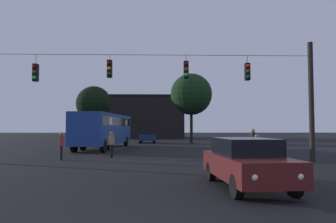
{
  "coord_description": "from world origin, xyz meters",
  "views": [
    {
      "loc": [
        0.81,
        -4.64,
        1.86
      ],
      "look_at": [
        1.25,
        12.81,
        2.75
      ],
      "focal_mm": 33.44,
      "sensor_mm": 36.0,
      "label": 1
    }
  ],
  "objects_px": {
    "car_far_left": "(148,136)",
    "pedestrian_crossing_right": "(61,144)",
    "pedestrian_near_bus": "(257,147)",
    "tree_left_silhouette": "(94,104)",
    "tree_behind_building": "(191,94)",
    "city_bus": "(104,127)",
    "car_near_right": "(246,162)",
    "pedestrian_crossing_center": "(111,143)",
    "pedestrian_crossing_left": "(253,142)"
  },
  "relations": [
    {
      "from": "pedestrian_crossing_center",
      "to": "tree_behind_building",
      "type": "xyz_separation_m",
      "value": [
        6.71,
        17.14,
        4.86
      ]
    },
    {
      "from": "car_near_right",
      "to": "tree_left_silhouette",
      "type": "distance_m",
      "value": 34.64
    },
    {
      "from": "city_bus",
      "to": "pedestrian_near_bus",
      "type": "relative_size",
      "value": 7.42
    },
    {
      "from": "pedestrian_crossing_right",
      "to": "tree_behind_building",
      "type": "distance_m",
      "value": 21.39
    },
    {
      "from": "car_far_left",
      "to": "pedestrian_crossing_right",
      "type": "relative_size",
      "value": 2.73
    },
    {
      "from": "city_bus",
      "to": "car_far_left",
      "type": "height_order",
      "value": "city_bus"
    },
    {
      "from": "car_far_left",
      "to": "pedestrian_crossing_center",
      "type": "relative_size",
      "value": 2.71
    },
    {
      "from": "pedestrian_crossing_right",
      "to": "pedestrian_near_bus",
      "type": "xyz_separation_m",
      "value": [
        10.66,
        -1.94,
        -0.06
      ]
    },
    {
      "from": "pedestrian_near_bus",
      "to": "tree_behind_building",
      "type": "relative_size",
      "value": 0.18
    },
    {
      "from": "car_far_left",
      "to": "pedestrian_crossing_left",
      "type": "height_order",
      "value": "pedestrian_crossing_left"
    },
    {
      "from": "car_far_left",
      "to": "pedestrian_near_bus",
      "type": "bearing_deg",
      "value": -73.23
    },
    {
      "from": "city_bus",
      "to": "pedestrian_crossing_right",
      "type": "bearing_deg",
      "value": -94.62
    },
    {
      "from": "car_near_right",
      "to": "car_far_left",
      "type": "distance_m",
      "value": 28.34
    },
    {
      "from": "pedestrian_crossing_left",
      "to": "tree_left_silhouette",
      "type": "height_order",
      "value": "tree_left_silhouette"
    },
    {
      "from": "pedestrian_near_bus",
      "to": "tree_left_silhouette",
      "type": "height_order",
      "value": "tree_left_silhouette"
    },
    {
      "from": "tree_left_silhouette",
      "to": "pedestrian_crossing_center",
      "type": "bearing_deg",
      "value": -75.39
    },
    {
      "from": "pedestrian_crossing_right",
      "to": "tree_behind_building",
      "type": "height_order",
      "value": "tree_behind_building"
    },
    {
      "from": "car_near_right",
      "to": "pedestrian_crossing_right",
      "type": "relative_size",
      "value": 2.77
    },
    {
      "from": "tree_behind_building",
      "to": "car_far_left",
      "type": "bearing_deg",
      "value": 168.84
    },
    {
      "from": "car_far_left",
      "to": "pedestrian_crossing_center",
      "type": "height_order",
      "value": "pedestrian_crossing_center"
    },
    {
      "from": "tree_left_silhouette",
      "to": "tree_behind_building",
      "type": "bearing_deg",
      "value": -23.13
    },
    {
      "from": "car_near_right",
      "to": "pedestrian_crossing_left",
      "type": "distance_m",
      "value": 9.52
    },
    {
      "from": "city_bus",
      "to": "tree_behind_building",
      "type": "distance_m",
      "value": 13.14
    },
    {
      "from": "pedestrian_crossing_left",
      "to": "pedestrian_crossing_right",
      "type": "relative_size",
      "value": 1.1
    },
    {
      "from": "city_bus",
      "to": "pedestrian_crossing_center",
      "type": "bearing_deg",
      "value": -76.85
    },
    {
      "from": "car_near_right",
      "to": "tree_behind_building",
      "type": "xyz_separation_m",
      "value": [
        1.01,
        27.01,
        4.97
      ]
    },
    {
      "from": "pedestrian_crossing_left",
      "to": "tree_behind_building",
      "type": "bearing_deg",
      "value": 96.1
    },
    {
      "from": "tree_left_silhouette",
      "to": "car_far_left",
      "type": "bearing_deg",
      "value": -30.47
    },
    {
      "from": "pedestrian_crossing_right",
      "to": "tree_behind_building",
      "type": "relative_size",
      "value": 0.19
    },
    {
      "from": "city_bus",
      "to": "car_near_right",
      "type": "distance_m",
      "value": 19.42
    },
    {
      "from": "city_bus",
      "to": "pedestrian_crossing_center",
      "type": "height_order",
      "value": "city_bus"
    },
    {
      "from": "city_bus",
      "to": "car_far_left",
      "type": "xyz_separation_m",
      "value": [
        3.39,
        10.18,
        -1.07
      ]
    },
    {
      "from": "car_near_right",
      "to": "pedestrian_crossing_center",
      "type": "bearing_deg",
      "value": 119.98
    },
    {
      "from": "pedestrian_near_bus",
      "to": "tree_behind_building",
      "type": "bearing_deg",
      "value": 93.68
    },
    {
      "from": "city_bus",
      "to": "pedestrian_crossing_center",
      "type": "relative_size",
      "value": 6.95
    },
    {
      "from": "pedestrian_near_bus",
      "to": "tree_left_silhouette",
      "type": "relative_size",
      "value": 0.2
    },
    {
      "from": "pedestrian_crossing_center",
      "to": "tree_behind_building",
      "type": "height_order",
      "value": "tree_behind_building"
    },
    {
      "from": "car_near_right",
      "to": "pedestrian_near_bus",
      "type": "xyz_separation_m",
      "value": [
        2.34,
        6.45,
        0.04
      ]
    },
    {
      "from": "pedestrian_crossing_center",
      "to": "pedestrian_crossing_right",
      "type": "xyz_separation_m",
      "value": [
        -2.63,
        -1.48,
        -0.01
      ]
    },
    {
      "from": "pedestrian_crossing_center",
      "to": "pedestrian_crossing_right",
      "type": "height_order",
      "value": "pedestrian_crossing_center"
    },
    {
      "from": "car_near_right",
      "to": "tree_behind_building",
      "type": "bearing_deg",
      "value": 87.85
    },
    {
      "from": "car_far_left",
      "to": "pedestrian_near_bus",
      "type": "relative_size",
      "value": 2.89
    },
    {
      "from": "pedestrian_crossing_right",
      "to": "tree_behind_building",
      "type": "bearing_deg",
      "value": 63.37
    },
    {
      "from": "car_near_right",
      "to": "pedestrian_crossing_center",
      "type": "height_order",
      "value": "pedestrian_crossing_center"
    },
    {
      "from": "city_bus",
      "to": "tree_left_silhouette",
      "type": "height_order",
      "value": "tree_left_silhouette"
    },
    {
      "from": "pedestrian_crossing_left",
      "to": "pedestrian_crossing_center",
      "type": "distance_m",
      "value": 8.66
    },
    {
      "from": "tree_left_silhouette",
      "to": "tree_behind_building",
      "type": "relative_size",
      "value": 0.9
    },
    {
      "from": "pedestrian_near_bus",
      "to": "pedestrian_crossing_right",
      "type": "bearing_deg",
      "value": 169.66
    },
    {
      "from": "pedestrian_crossing_right",
      "to": "car_far_left",
      "type": "bearing_deg",
      "value": 78.06
    },
    {
      "from": "pedestrian_crossing_left",
      "to": "pedestrian_crossing_center",
      "type": "bearing_deg",
      "value": 174.62
    }
  ]
}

